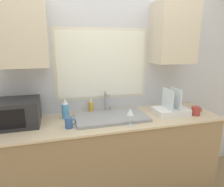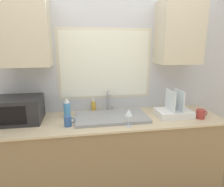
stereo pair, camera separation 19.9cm
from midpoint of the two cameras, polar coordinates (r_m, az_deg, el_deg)
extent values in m
cube|color=#8C7251|center=(2.31, 1.92, -18.23)|extent=(2.35, 0.61, 0.90)
cube|color=#C6B28E|center=(2.10, 2.02, -7.55)|extent=(2.38, 0.64, 0.02)
cube|color=silver|center=(2.32, 0.42, 4.47)|extent=(6.00, 0.06, 2.60)
cube|color=beige|center=(2.27, 0.56, 8.31)|extent=(1.06, 0.01, 0.79)
cube|color=white|center=(2.27, 0.58, 8.31)|extent=(1.00, 0.01, 0.73)
cube|color=beige|center=(2.10, -21.00, 16.29)|extent=(0.45, 0.32, 0.66)
cube|color=beige|center=(2.38, 20.99, 15.90)|extent=(0.45, 0.32, 0.66)
cube|color=gray|center=(2.10, 2.57, -6.84)|extent=(0.75, 0.41, 0.03)
cylinder|color=#99999E|center=(2.29, 1.37, -2.30)|extent=(0.03, 0.03, 0.24)
cylinder|color=#99999E|center=(2.19, 1.77, -0.19)|extent=(0.03, 0.15, 0.03)
cylinder|color=#99999E|center=(2.32, 2.57, -4.42)|extent=(0.02, 0.02, 0.06)
cube|color=#232326|center=(2.16, -22.68, -4.30)|extent=(0.44, 0.36, 0.25)
cube|color=black|center=(2.00, -24.73, -5.93)|extent=(0.28, 0.01, 0.17)
cube|color=white|center=(2.29, 19.65, -5.37)|extent=(0.37, 0.25, 0.07)
cube|color=silver|center=(2.23, 18.84, -1.94)|extent=(0.01, 0.22, 0.22)
cube|color=silver|center=(2.27, 21.02, -1.80)|extent=(0.01, 0.22, 0.22)
cylinder|color=#4C99D8|center=(2.17, -10.18, -4.63)|extent=(0.07, 0.07, 0.16)
cone|color=silver|center=(2.14, -10.29, -1.96)|extent=(0.06, 0.06, 0.05)
cylinder|color=gold|center=(2.31, -2.86, -3.72)|extent=(0.05, 0.05, 0.12)
cylinder|color=white|center=(2.29, -2.88, -1.93)|extent=(0.03, 0.03, 0.03)
cylinder|color=#335999|center=(1.93, -9.65, -7.84)|extent=(0.07, 0.07, 0.10)
torus|color=#335999|center=(1.93, -8.36, -7.65)|extent=(0.05, 0.01, 0.05)
cylinder|color=silver|center=(1.94, 7.72, -9.16)|extent=(0.07, 0.07, 0.00)
cylinder|color=silver|center=(1.92, 7.77, -7.73)|extent=(0.01, 0.01, 0.10)
cone|color=silver|center=(1.89, 7.85, -5.39)|extent=(0.07, 0.07, 0.07)
cylinder|color=#A53833|center=(2.34, 26.22, -5.30)|extent=(0.09, 0.09, 0.09)
torus|color=#A53833|center=(2.37, 27.29, -5.07)|extent=(0.05, 0.01, 0.05)
camera|label=1|loc=(0.10, -87.14, 0.70)|focal=32.00mm
camera|label=2|loc=(0.10, 92.86, -0.70)|focal=32.00mm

